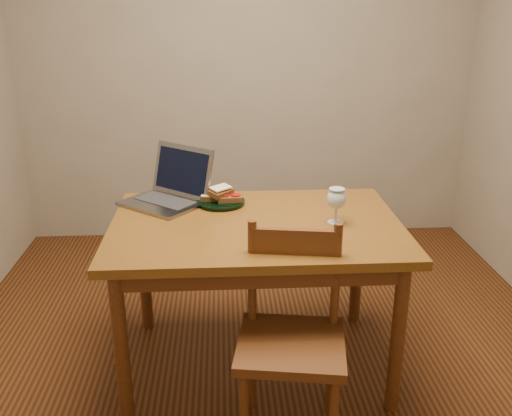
{
  "coord_description": "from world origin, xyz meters",
  "views": [
    {
      "loc": [
        -0.18,
        -2.45,
        1.68
      ],
      "look_at": [
        -0.04,
        -0.06,
        0.8
      ],
      "focal_mm": 40.0,
      "sensor_mm": 36.0,
      "label": 1
    }
  ],
  "objects": [
    {
      "name": "front_wall",
      "position": [
        0.0,
        -1.61,
        1.3
      ],
      "size": [
        3.2,
        0.02,
        2.6
      ],
      "primitive_type": "cube",
      "color": "gray",
      "rests_on": "floor"
    },
    {
      "name": "plate",
      "position": [
        -0.19,
        0.17,
        0.75
      ],
      "size": [
        0.23,
        0.23,
        0.02
      ],
      "primitive_type": "cylinder",
      "color": "black",
      "rests_on": "table"
    },
    {
      "name": "back_wall",
      "position": [
        0.0,
        1.61,
        1.3
      ],
      "size": [
        3.2,
        0.02,
        2.6
      ],
      "primitive_type": "cube",
      "color": "gray",
      "rests_on": "floor"
    },
    {
      "name": "laptop",
      "position": [
        -0.44,
        0.23,
        0.81
      ],
      "size": [
        0.49,
        0.49,
        0.26
      ],
      "rotation": [
        0.0,
        0.0,
        -0.69
      ],
      "color": "slate",
      "rests_on": "table"
    },
    {
      "name": "floor",
      "position": [
        0.0,
        0.0,
        -0.01
      ],
      "size": [
        3.2,
        3.2,
        0.02
      ],
      "primitive_type": "cube",
      "color": "black",
      "rests_on": "ground"
    },
    {
      "name": "sandwich_tomato",
      "position": [
        -0.15,
        0.16,
        0.78
      ],
      "size": [
        0.12,
        0.08,
        0.04
      ],
      "primitive_type": null,
      "rotation": [
        0.0,
        0.0,
        0.05
      ],
      "color": "#381E0C",
      "rests_on": "plate"
    },
    {
      "name": "sandwich_top",
      "position": [
        -0.19,
        0.18,
        0.81
      ],
      "size": [
        0.13,
        0.13,
        0.04
      ],
      "primitive_type": null,
      "rotation": [
        0.0,
        0.0,
        0.81
      ],
      "color": "#381E0C",
      "rests_on": "plate"
    },
    {
      "name": "chair",
      "position": [
        0.07,
        -0.56,
        0.48
      ],
      "size": [
        0.47,
        0.45,
        0.44
      ],
      "rotation": [
        0.0,
        0.0,
        -0.16
      ],
      "color": "#40210D",
      "rests_on": "floor"
    },
    {
      "name": "table",
      "position": [
        -0.04,
        -0.08,
        0.65
      ],
      "size": [
        1.3,
        0.9,
        0.74
      ],
      "color": "#502D0D",
      "rests_on": "floor"
    },
    {
      "name": "milk_glass",
      "position": [
        0.32,
        -0.11,
        0.82
      ],
      "size": [
        0.09,
        0.09,
        0.17
      ],
      "primitive_type": null,
      "color": "white",
      "rests_on": "table"
    },
    {
      "name": "sandwich_cheese",
      "position": [
        -0.23,
        0.18,
        0.78
      ],
      "size": [
        0.12,
        0.08,
        0.03
      ],
      "primitive_type": null,
      "rotation": [
        0.0,
        0.0,
        -0.14
      ],
      "color": "#381E0C",
      "rests_on": "plate"
    }
  ]
}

